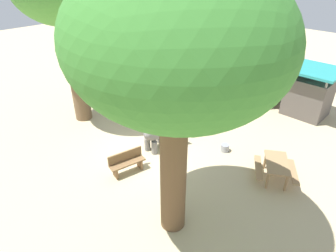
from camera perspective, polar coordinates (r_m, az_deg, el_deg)
ground_plane at (r=12.63m, az=-4.18°, el=-5.24°), size 60.00×60.00×0.00m
elephant at (r=12.60m, az=-1.57°, el=-0.50°), size 1.34×1.99×1.38m
person_handler at (r=13.87m, az=1.37°, el=2.88°), size 0.49×0.32×1.62m
shade_tree_secondary at (r=6.68m, az=1.34°, el=15.36°), size 5.34×4.90×7.57m
wooden_bench at (r=11.43m, az=-8.08°, el=-6.90°), size 0.69×1.45×0.88m
picnic_table_near at (r=11.61m, az=20.40°, el=-7.39°), size 2.05×2.06×0.78m
picnic_table_far at (r=16.88m, az=2.65°, el=6.66°), size 1.91×1.92×0.78m
market_stall_green at (r=20.36m, az=4.93°, el=12.41°), size 2.50×2.50×2.52m
market_stall_white at (r=18.91m, az=11.07°, el=10.56°), size 2.50×2.50×2.52m
market_stall_red at (r=17.73m, az=18.05°, el=8.29°), size 2.50×2.50×2.52m
market_stall_teal at (r=16.86m, az=25.78°, el=5.61°), size 2.50×2.50×2.52m
feed_bucket at (r=12.87m, az=11.05°, el=-4.20°), size 0.36×0.36×0.32m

